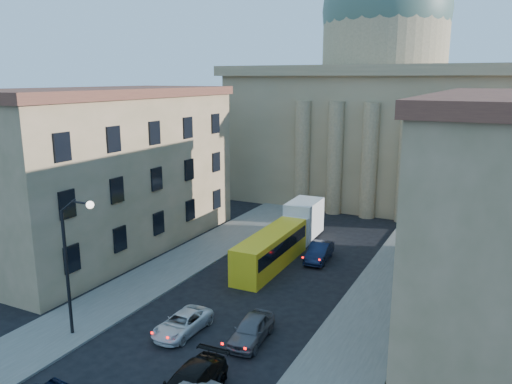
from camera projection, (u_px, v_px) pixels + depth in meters
sidewalk_left at (159, 275)px, 40.08m from camera, size 5.00×60.00×0.15m
sidewalk_right at (369, 320)px, 32.66m from camera, size 5.00×60.00×0.15m
church at (380, 106)px, 66.38m from camera, size 68.02×28.76×36.60m
building_left at (107, 169)px, 45.63m from camera, size 11.60×26.60×14.70m
street_lamp at (72, 256)px, 29.53m from camera, size 2.62×0.44×8.83m
car_left_mid at (182, 323)px, 31.07m from camera, size 2.22×4.58×1.26m
car_right_far at (251, 329)px, 30.07m from camera, size 2.17×4.56×1.51m
car_right_distant at (319, 252)px, 43.42m from camera, size 2.03×4.80×1.54m
city_bus at (271, 249)px, 41.74m from camera, size 2.59×10.55×2.96m
box_truck at (301, 223)px, 48.74m from camera, size 2.87×6.84×3.71m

